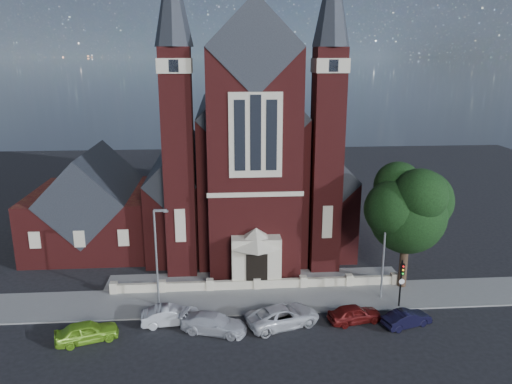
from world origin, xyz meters
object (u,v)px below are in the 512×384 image
Objects in this scene: car_silver_a at (170,315)px; car_navy at (407,319)px; car_silver_b at (214,323)px; traffic_signal at (401,278)px; car_dark_red at (354,314)px; parish_hall at (94,209)px; car_lime_van at (87,332)px; church at (246,158)px; street_tree at (410,211)px; car_white_suv at (283,316)px; street_lamp_left at (157,253)px; street_lamp_right at (385,246)px.

car_silver_a is 1.14× the size of car_navy.
traffic_signal is at bearing -62.05° from car_silver_b.
car_silver_b is 1.20× the size of car_dark_red.
parish_hall is 19.28m from car_lime_van.
church is 2.86× the size of parish_hall.
church is at bearing 126.17° from street_tree.
car_white_suv is (17.47, -17.56, -3.25)m from parish_hall.
traffic_signal is at bearing -4.76° from street_lamp_left.
parish_hall is 22.22m from car_silver_b.
church is at bearing -24.05° from car_silver_a.
parish_hall is 3.05× the size of traffic_signal.
street_lamp_left is (-20.51, -1.71, -2.36)m from street_tree.
church reaches higher than street_lamp_right.
church is at bearing -14.89° from car_white_suv.
car_silver_b is (-14.61, -2.57, -1.89)m from traffic_signal.
street_lamp_left reaches higher than car_lime_van.
street_tree is 2.87× the size of car_navy.
church is 17.26m from parish_hall.
street_tree is 26.56m from car_lime_van.
car_dark_red is (19.27, 1.15, -0.05)m from car_lime_van.
car_navy is (26.53, -18.37, -3.40)m from parish_hall.
street_lamp_left is at bearing 65.30° from car_dark_red.
street_lamp_left is 19.36m from car_navy.
car_silver_b reaches higher than car_dark_red.
street_lamp_left is at bearing -112.66° from church.
car_lime_van is 22.95m from car_navy.
street_lamp_right is (26.09, -14.00, 0.59)m from parish_hall.
church reaches higher than car_silver_b.
church is 9.35× the size of car_navy.
parish_hall is (-16.00, -4.94, -4.17)m from church.
car_navy is at bearing -72.94° from car_silver_b.
car_silver_a is (-16.92, -2.77, -3.89)m from street_lamp_right.
car_navy is (10.53, -23.31, -7.57)m from church.
street_lamp_left and street_lamp_right have the same top height.
traffic_signal is at bearing -29.98° from parish_hall.
street_lamp_left is 18.00m from street_lamp_right.
car_dark_red is at bearing -155.09° from traffic_signal.
street_lamp_right reaches higher than car_lime_van.
car_white_suv reaches higher than car_navy.
traffic_signal is 9.90m from car_white_suv.
car_lime_van is at bearing -172.51° from traffic_signal.
street_lamp_right is 23.31m from car_lime_van.
car_dark_red is at bearing -13.36° from street_lamp_left.
street_tree is 1.32× the size of street_lamp_left.
car_white_suv is (9.38, -3.56, -3.84)m from street_lamp_left.
car_dark_red is at bearing -137.82° from street_tree.
car_silver_b is 0.88× the size of car_white_suv.
traffic_signal is 1.00× the size of car_dark_red.
street_lamp_right is at bearing 0.00° from street_lamp_left.
car_dark_red is (-3.25, -3.50, -3.91)m from street_lamp_right.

